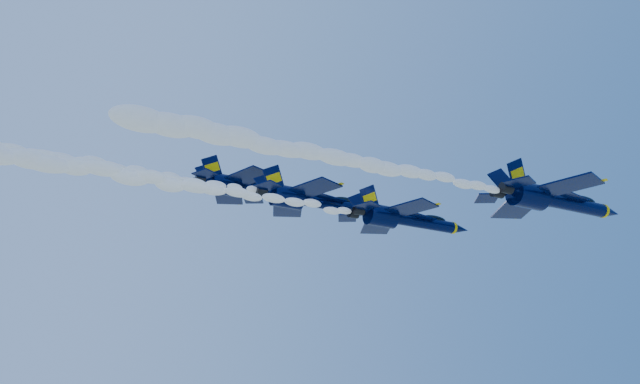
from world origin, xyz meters
name	(u,v)px	position (x,y,z in m)	size (l,w,h in m)	color
jet_lead	(553,200)	(18.30, -12.32, 152.05)	(19.43, 15.94, 7.22)	black
smoke_trail_jet_lead	(337,158)	(-10.34, -12.32, 151.59)	(40.67, 2.32, 2.09)	white
jet_second	(405,219)	(3.94, -2.51, 150.50)	(16.81, 13.79, 6.25)	black
smoke_trail_jet_second	(178,184)	(-23.58, -2.51, 150.07)	(40.67, 2.01, 1.81)	white
jet_third	(313,201)	(-5.40, 3.54, 153.39)	(17.76, 14.57, 6.60)	black
smoke_trail_jet_third	(74,163)	(-33.32, 3.54, 152.95)	(40.67, 2.12, 1.91)	white
jet_fourth	(251,188)	(-10.92, 11.28, 156.85)	(17.63, 14.46, 6.55)	black
smoke_trail_jet_fourth	(21,151)	(-38.78, 11.28, 156.41)	(40.67, 2.10, 1.89)	white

